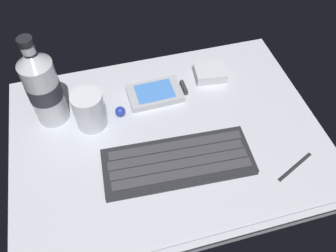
# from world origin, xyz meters

# --- Properties ---
(ground_plane) EXTENTS (0.64, 0.48, 0.03)m
(ground_plane) POSITION_xyz_m (0.00, -0.00, -0.01)
(ground_plane) COLOR silver
(keyboard) EXTENTS (0.30, 0.13, 0.02)m
(keyboard) POSITION_xyz_m (0.00, -0.07, 0.01)
(keyboard) COLOR #232328
(keyboard) RESTS_ON ground_plane
(handheld_device) EXTENTS (0.13, 0.08, 0.02)m
(handheld_device) POSITION_xyz_m (0.01, 0.12, 0.01)
(handheld_device) COLOR #B7BABF
(handheld_device) RESTS_ON ground_plane
(juice_cup) EXTENTS (0.06, 0.06, 0.09)m
(juice_cup) POSITION_xyz_m (-0.15, 0.07, 0.04)
(juice_cup) COLOR silver
(juice_cup) RESTS_ON ground_plane
(water_bottle) EXTENTS (0.07, 0.07, 0.21)m
(water_bottle) POSITION_xyz_m (-0.22, 0.11, 0.09)
(water_bottle) COLOR silver
(water_bottle) RESTS_ON ground_plane
(charger_block) EXTENTS (0.08, 0.06, 0.02)m
(charger_block) POSITION_xyz_m (0.14, 0.14, 0.01)
(charger_block) COLOR silver
(charger_block) RESTS_ON ground_plane
(trackball_mouse) EXTENTS (0.02, 0.02, 0.02)m
(trackball_mouse) POSITION_xyz_m (-0.09, 0.08, 0.01)
(trackball_mouse) COLOR #2338B2
(trackball_mouse) RESTS_ON ground_plane
(stylus_pen) EXTENTS (0.09, 0.05, 0.01)m
(stylus_pen) POSITION_xyz_m (0.22, -0.14, 0.00)
(stylus_pen) COLOR #26262B
(stylus_pen) RESTS_ON ground_plane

